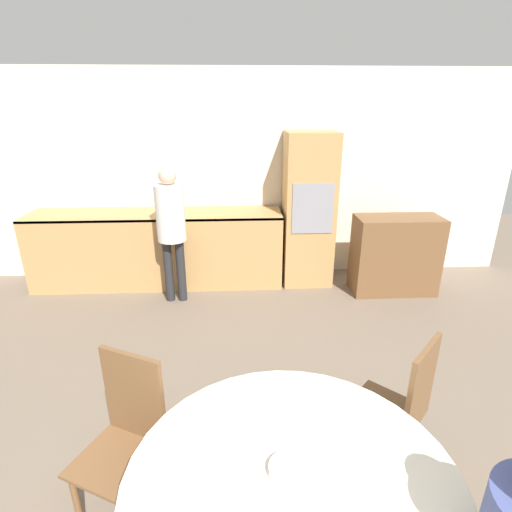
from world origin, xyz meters
name	(u,v)px	position (x,y,z in m)	size (l,w,h in m)	color
wall_back	(245,177)	(0.00, 5.28, 1.30)	(7.01, 0.05, 2.60)	silver
kitchen_counter	(158,248)	(-1.11, 4.93, 0.48)	(3.09, 0.60, 0.93)	tan
oven_unit	(308,210)	(0.78, 4.94, 0.94)	(0.61, 0.59, 1.88)	tan
sideboard	(395,255)	(1.80, 4.56, 0.47)	(1.00, 0.45, 0.95)	brown
chair_far_left	(127,431)	(-0.72, 1.84, 0.54)	(0.53, 0.53, 0.98)	brown
chair_far_right	(402,405)	(0.84, 1.96, 0.54)	(0.57, 0.57, 0.98)	brown
person_standing	(171,221)	(-0.84, 4.44, 0.97)	(0.32, 0.32, 1.57)	#262628
bowl_near	(288,470)	(0.08, 1.36, 0.78)	(0.17, 0.17, 0.04)	white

